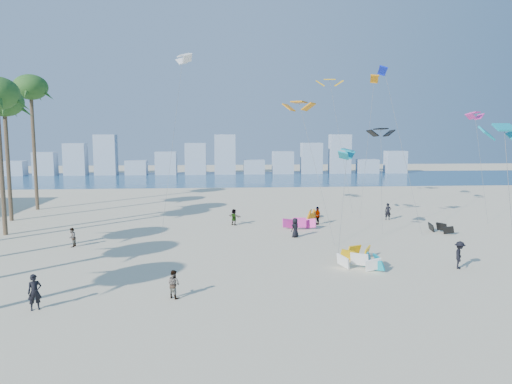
{
  "coord_description": "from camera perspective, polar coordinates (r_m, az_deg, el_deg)",
  "views": [
    {
      "loc": [
        0.25,
        -20.2,
        9.12
      ],
      "look_at": [
        3.0,
        16.0,
        4.5
      ],
      "focal_mm": 33.68,
      "sensor_mm": 36.0,
      "label": 1
    }
  ],
  "objects": [
    {
      "name": "ground",
      "position": [
        22.16,
        -4.81,
        -17.08
      ],
      "size": [
        220.0,
        220.0,
        0.0
      ],
      "primitive_type": "plane",
      "color": "beige",
      "rests_on": "ground"
    },
    {
      "name": "ocean",
      "position": [
        92.65,
        -4.48,
        1.59
      ],
      "size": [
        220.0,
        220.0,
        0.0
      ],
      "primitive_type": "plane",
      "color": "navy",
      "rests_on": "ground"
    },
    {
      "name": "kitesurfer_near",
      "position": [
        27.51,
        -24.8,
        -10.75
      ],
      "size": [
        0.81,
        0.71,
        1.87
      ],
      "primitive_type": "imported",
      "rotation": [
        0.0,
        0.0,
        0.48
      ],
      "color": "black",
      "rests_on": "ground"
    },
    {
      "name": "kitesurfer_mid",
      "position": [
        27.18,
        -9.76,
        -10.72
      ],
      "size": [
        0.97,
        0.93,
        1.57
      ],
      "primitive_type": "imported",
      "rotation": [
        0.0,
        0.0,
        2.49
      ],
      "color": "gray",
      "rests_on": "ground"
    },
    {
      "name": "kitesurfers_far",
      "position": [
        41.21,
        5.88,
        -4.36
      ],
      "size": [
        29.68,
        18.6,
        1.85
      ],
      "color": "black",
      "rests_on": "ground"
    },
    {
      "name": "grounded_kites",
      "position": [
        40.45,
        10.63,
        -5.25
      ],
      "size": [
        15.47,
        21.11,
        1.0
      ],
      "color": "#FFB70D",
      "rests_on": "ground"
    },
    {
      "name": "flying_kites",
      "position": [
        47.15,
        11.94,
        10.77
      ],
      "size": [
        34.06,
        38.5,
        16.83
      ],
      "color": "#0D8EA4",
      "rests_on": "ground"
    },
    {
      "name": "distant_skyline",
      "position": [
        102.38,
        -5.16,
        3.85
      ],
      "size": [
        85.0,
        3.0,
        8.4
      ],
      "color": "#9EADBF",
      "rests_on": "ground"
    }
  ]
}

